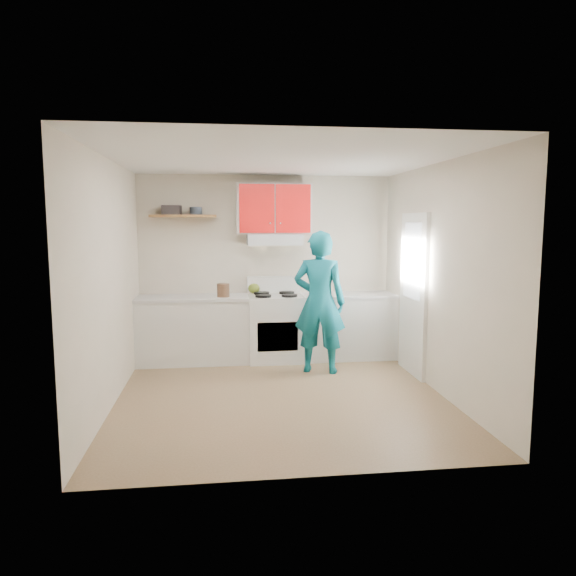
{
  "coord_description": "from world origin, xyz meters",
  "views": [
    {
      "loc": [
        -0.63,
        -5.63,
        1.93
      ],
      "look_at": [
        0.15,
        0.55,
        1.15
      ],
      "focal_mm": 32.64,
      "sensor_mm": 36.0,
      "label": 1
    }
  ],
  "objects": [
    {
      "name": "left_wall",
      "position": [
        -1.8,
        0.0,
        1.3
      ],
      "size": [
        0.04,
        3.8,
        2.6
      ],
      "primitive_type": "cube",
      "color": "beige",
      "rests_on": "floor"
    },
    {
      "name": "stove",
      "position": [
        0.1,
        1.57,
        0.46
      ],
      "size": [
        0.76,
        0.65,
        0.92
      ],
      "primitive_type": "cube",
      "color": "white",
      "rests_on": "floor"
    },
    {
      "name": "books",
      "position": [
        -1.31,
        1.75,
        2.1
      ],
      "size": [
        0.27,
        0.21,
        0.13
      ],
      "primitive_type": "cube",
      "rotation": [
        0.0,
        0.0,
        -0.12
      ],
      "color": "#383133",
      "rests_on": "shelf"
    },
    {
      "name": "floor",
      "position": [
        0.0,
        0.0,
        0.0
      ],
      "size": [
        3.8,
        3.8,
        0.0
      ],
      "primitive_type": "plane",
      "color": "brown",
      "rests_on": "ground"
    },
    {
      "name": "ceiling",
      "position": [
        0.0,
        0.0,
        2.6
      ],
      "size": [
        3.6,
        3.8,
        0.04
      ],
      "primitive_type": "cube",
      "color": "white",
      "rests_on": "floor"
    },
    {
      "name": "door",
      "position": [
        1.78,
        0.7,
        1.02
      ],
      "size": [
        0.05,
        0.85,
        2.05
      ],
      "primitive_type": "cube",
      "color": "white",
      "rests_on": "floor"
    },
    {
      "name": "tin",
      "position": [
        -0.98,
        1.72,
        2.09
      ],
      "size": [
        0.21,
        0.21,
        0.1
      ],
      "primitive_type": "cylinder",
      "rotation": [
        0.0,
        0.0,
        0.28
      ],
      "color": "#333D4C",
      "rests_on": "shelf"
    },
    {
      "name": "kettle",
      "position": [
        -0.18,
        1.83,
        0.99
      ],
      "size": [
        0.18,
        0.18,
        0.15
      ],
      "primitive_type": "ellipsoid",
      "rotation": [
        0.0,
        0.0,
        -0.05
      ],
      "color": "olive",
      "rests_on": "stove"
    },
    {
      "name": "door_glass",
      "position": [
        1.75,
        0.7,
        1.45
      ],
      "size": [
        0.01,
        0.55,
        0.95
      ],
      "primitive_type": "cube",
      "color": "white",
      "rests_on": "door"
    },
    {
      "name": "cutting_board",
      "position": [
        0.91,
        1.55,
        0.91
      ],
      "size": [
        0.33,
        0.24,
        0.02
      ],
      "primitive_type": "cube",
      "rotation": [
        0.0,
        0.0,
        0.02
      ],
      "color": "olive",
      "rests_on": "counter_right"
    },
    {
      "name": "counter_left",
      "position": [
        -1.04,
        1.6,
        0.45
      ],
      "size": [
        1.52,
        0.6,
        0.9
      ],
      "primitive_type": "cube",
      "color": "silver",
      "rests_on": "floor"
    },
    {
      "name": "counter_right",
      "position": [
        1.14,
        1.6,
        0.45
      ],
      "size": [
        1.32,
        0.6,
        0.9
      ],
      "primitive_type": "cube",
      "color": "silver",
      "rests_on": "floor"
    },
    {
      "name": "crock",
      "position": [
        -0.62,
        1.5,
        1.0
      ],
      "size": [
        0.2,
        0.2,
        0.2
      ],
      "primitive_type": "cylinder",
      "rotation": [
        0.0,
        0.0,
        -0.23
      ],
      "color": "#4C3121",
      "rests_on": "counter_left"
    },
    {
      "name": "range_hood",
      "position": [
        0.1,
        1.68,
        1.7
      ],
      "size": [
        0.76,
        0.44,
        0.15
      ],
      "primitive_type": "cube",
      "color": "silver",
      "rests_on": "back_wall"
    },
    {
      "name": "silicone_mat",
      "position": [
        1.55,
        1.58,
        0.9
      ],
      "size": [
        0.27,
        0.23,
        0.01
      ],
      "primitive_type": "cube",
      "rotation": [
        0.0,
        0.0,
        -0.02
      ],
      "color": "red",
      "rests_on": "counter_right"
    },
    {
      "name": "right_wall",
      "position": [
        1.8,
        0.0,
        1.3
      ],
      "size": [
        0.04,
        3.8,
        2.6
      ],
      "primitive_type": "cube",
      "color": "beige",
      "rests_on": "floor"
    },
    {
      "name": "back_wall",
      "position": [
        0.0,
        1.9,
        1.3
      ],
      "size": [
        3.6,
        0.04,
        2.6
      ],
      "primitive_type": "cube",
      "color": "beige",
      "rests_on": "floor"
    },
    {
      "name": "front_wall",
      "position": [
        0.0,
        -1.9,
        1.3
      ],
      "size": [
        3.6,
        0.04,
        2.6
      ],
      "primitive_type": "cube",
      "color": "beige",
      "rests_on": "floor"
    },
    {
      "name": "person",
      "position": [
        0.6,
        0.9,
        0.92
      ],
      "size": [
        0.77,
        0.63,
        1.83
      ],
      "primitive_type": "imported",
      "rotation": [
        0.0,
        0.0,
        2.82
      ],
      "color": "#0D6779",
      "rests_on": "floor"
    },
    {
      "name": "shelf",
      "position": [
        -1.15,
        1.75,
        2.02
      ],
      "size": [
        0.9,
        0.3,
        0.04
      ],
      "primitive_type": "cube",
      "color": "brown",
      "rests_on": "back_wall"
    },
    {
      "name": "upper_cabinets",
      "position": [
        0.1,
        1.73,
        2.12
      ],
      "size": [
        1.02,
        0.33,
        0.7
      ],
      "primitive_type": "cube",
      "color": "red",
      "rests_on": "back_wall"
    }
  ]
}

